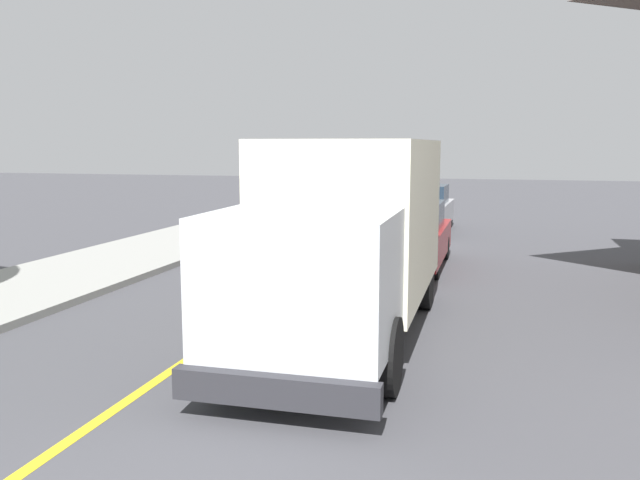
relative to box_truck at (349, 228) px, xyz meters
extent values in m
cube|color=gold|center=(-1.97, 1.01, -1.76)|extent=(0.16, 56.00, 0.01)
cube|color=#F2EDCC|center=(-0.01, 0.73, 0.13)|extent=(2.45, 5.02, 2.60)
cube|color=silver|center=(0.03, -2.77, -0.32)|extent=(2.30, 2.02, 1.70)
cube|color=#1E2D3D|center=(0.03, -3.67, 0.06)|extent=(2.04, 0.10, 0.75)
cube|color=#2D2D33|center=(0.04, -3.85, -1.35)|extent=(2.40, 0.22, 0.36)
cylinder|color=black|center=(1.07, -2.56, -1.27)|extent=(0.31, 1.00, 1.00)
cylinder|color=black|center=(-1.03, -2.58, -1.27)|extent=(0.31, 1.00, 1.00)
cylinder|color=black|center=(1.03, 1.99, -1.27)|extent=(0.31, 1.00, 1.00)
cylinder|color=black|center=(-1.07, 1.97, -1.27)|extent=(0.31, 1.00, 1.00)
cube|color=maroon|center=(0.18, 6.25, -1.12)|extent=(1.80, 4.40, 0.76)
cube|color=#1E2D3D|center=(0.18, 6.40, -0.42)|extent=(1.58, 1.80, 0.64)
cylinder|color=black|center=(0.97, 4.84, -1.45)|extent=(0.22, 0.64, 0.64)
cylinder|color=black|center=(-0.61, 4.84, -1.45)|extent=(0.22, 0.64, 0.64)
cylinder|color=black|center=(0.97, 7.65, -1.45)|extent=(0.22, 0.64, 0.64)
cylinder|color=black|center=(-0.61, 7.65, -1.45)|extent=(0.22, 0.64, 0.64)
cube|color=#B7B7BC|center=(-0.27, 13.44, -1.12)|extent=(1.90, 4.44, 0.76)
cube|color=#1E2D3D|center=(-0.26, 13.59, -0.42)|extent=(1.62, 1.84, 0.64)
cylinder|color=black|center=(0.49, 12.02, -1.45)|extent=(0.23, 0.64, 0.64)
cylinder|color=black|center=(-1.09, 12.05, -1.45)|extent=(0.23, 0.64, 0.64)
cylinder|color=black|center=(0.56, 14.83, -1.45)|extent=(0.23, 0.64, 0.64)
cylinder|color=black|center=(-1.02, 14.87, -1.45)|extent=(0.23, 0.64, 0.64)
camera|label=1|loc=(2.35, -10.43, 1.36)|focal=36.91mm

